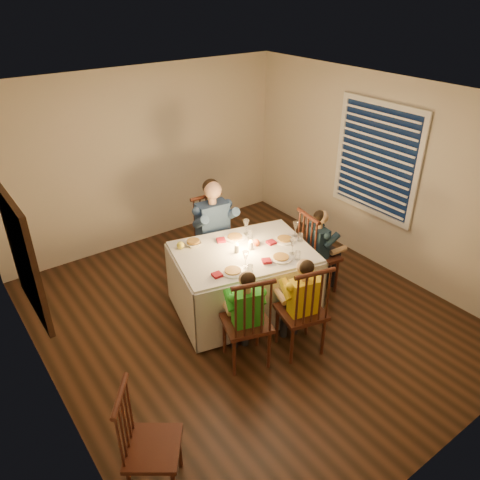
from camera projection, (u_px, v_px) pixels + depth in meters
ground at (247, 315)px, 5.73m from camera, size 5.00×5.00×0.00m
wall_left at (34, 293)px, 3.93m from camera, size 0.02×5.00×2.60m
wall_right at (382, 176)px, 6.25m from camera, size 0.02×5.00×2.60m
wall_back at (145, 158)px, 6.84m from camera, size 4.50×0.02×2.60m
ceiling at (249, 100)px, 4.45m from camera, size 5.00×5.00×0.00m
dining_table at (243, 268)px, 5.56m from camera, size 1.83×1.50×0.81m
chair_adult at (215, 275)px, 6.50m from camera, size 0.51×0.49×1.14m
chair_near_left at (246, 359)px, 5.07m from camera, size 0.58×0.57×1.14m
chair_near_right at (298, 347)px, 5.23m from camera, size 0.56×0.55×1.14m
chair_end at (315, 288)px, 6.24m from camera, size 0.51×0.53×1.14m
adult at (215, 275)px, 6.50m from camera, size 0.59×0.55×1.41m
child_green at (246, 359)px, 5.07m from camera, size 0.49×0.47×1.14m
child_yellow at (298, 347)px, 5.23m from camera, size 0.49×0.46×1.16m
child_teal at (315, 288)px, 6.24m from camera, size 0.42×0.45×1.15m
setting_adult at (235, 238)px, 5.70m from camera, size 0.31×0.31×0.02m
setting_green at (233, 272)px, 5.04m from camera, size 0.31×0.31×0.02m
setting_yellow at (281, 258)px, 5.29m from camera, size 0.31×0.31×0.02m
setting_teal at (285, 240)px, 5.65m from camera, size 0.31×0.31×0.02m
candle_left at (237, 249)px, 5.39m from camera, size 0.06×0.06×0.10m
candle_right at (251, 246)px, 5.45m from camera, size 0.06×0.06×0.10m
squash at (180, 245)px, 5.47m from camera, size 0.09×0.09×0.09m
orange_fruit at (256, 243)px, 5.53m from camera, size 0.08×0.08×0.08m
serving_bowl at (193, 243)px, 5.55m from camera, size 0.23×0.23×0.05m
wall_mirror at (23, 257)px, 4.06m from camera, size 0.06×0.95×1.15m
window_blinds at (376, 160)px, 6.20m from camera, size 0.07×1.34×1.54m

